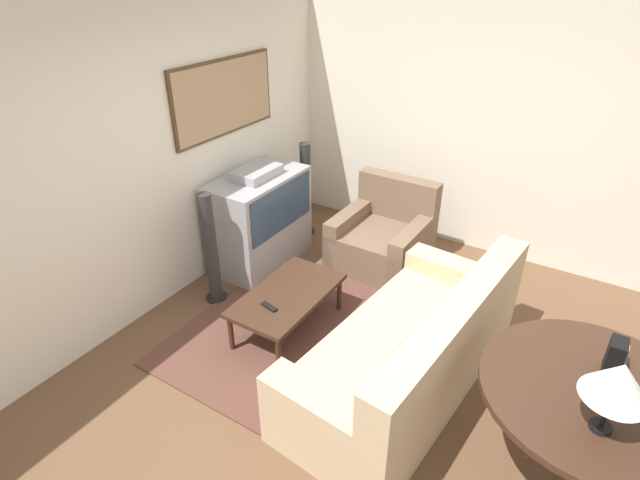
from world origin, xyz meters
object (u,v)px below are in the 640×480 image
at_px(tv, 260,219).
at_px(speaker_tower_left, 211,252).
at_px(couch, 412,353).
at_px(console_table, 595,400).
at_px(mantel_clock, 615,357).
at_px(speaker_tower_right, 306,192).
at_px(coffee_table, 287,297).
at_px(table_lamp, 619,382).
at_px(armchair, 383,238).

xyz_separation_m(tv, speaker_tower_left, (-0.78, -0.06, 0.02)).
bearing_deg(couch, speaker_tower_left, -85.79).
xyz_separation_m(tv, console_table, (-1.07, -3.23, 0.21)).
distance_m(console_table, mantel_clock, 0.27).
bearing_deg(console_table, speaker_tower_right, 59.75).
relative_size(coffee_table, console_table, 0.82).
relative_size(console_table, table_lamp, 2.90).
relative_size(couch, speaker_tower_left, 2.02).
xyz_separation_m(couch, speaker_tower_right, (1.62, 2.01, 0.21)).
xyz_separation_m(armchair, mantel_clock, (-1.53, -2.16, 0.60)).
relative_size(couch, mantel_clock, 9.95).
bearing_deg(couch, console_table, 84.23).
bearing_deg(table_lamp, mantel_clock, -0.16).
height_order(mantel_clock, speaker_tower_left, speaker_tower_left).
height_order(speaker_tower_left, speaker_tower_right, same).
bearing_deg(speaker_tower_right, tv, 175.99).
bearing_deg(mantel_clock, tv, 75.23).
bearing_deg(speaker_tower_right, table_lamp, -123.46).
height_order(tv, speaker_tower_right, speaker_tower_right).
bearing_deg(console_table, coffee_table, 83.17).
height_order(console_table, speaker_tower_left, speaker_tower_left).
distance_m(console_table, speaker_tower_right, 3.68).
relative_size(coffee_table, speaker_tower_right, 0.95).
xyz_separation_m(speaker_tower_left, speaker_tower_right, (1.57, 0.00, 0.00)).
bearing_deg(console_table, tv, 71.73).
relative_size(armchair, speaker_tower_right, 0.84).
bearing_deg(mantel_clock, table_lamp, 179.84).
xyz_separation_m(table_lamp, mantel_clock, (0.47, -0.00, -0.22)).
height_order(tv, armchair, tv).
bearing_deg(coffee_table, speaker_tower_left, 89.83).
height_order(console_table, speaker_tower_right, speaker_tower_right).
xyz_separation_m(armchair, speaker_tower_left, (-1.45, 1.05, 0.24)).
xyz_separation_m(coffee_table, console_table, (-0.28, -2.32, 0.36)).
bearing_deg(mantel_clock, armchair, 54.69).
height_order(coffee_table, console_table, console_table).
distance_m(tv, table_lamp, 3.57).
height_order(tv, coffee_table, tv).
xyz_separation_m(tv, coffee_table, (-0.79, -0.90, -0.15)).
relative_size(tv, coffee_table, 1.04).
xyz_separation_m(couch, table_lamp, (-0.50, -1.20, 0.79)).
bearing_deg(tv, console_table, -108.27).
relative_size(couch, console_table, 1.75).
relative_size(couch, armchair, 2.42).
bearing_deg(speaker_tower_left, armchair, -35.95).
bearing_deg(mantel_clock, speaker_tower_left, 88.65).
bearing_deg(armchair, console_table, -38.41).
height_order(coffee_table, table_lamp, table_lamp).
bearing_deg(speaker_tower_left, couch, -91.35).
bearing_deg(table_lamp, speaker_tower_right, 56.54).
height_order(coffee_table, mantel_clock, mantel_clock).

